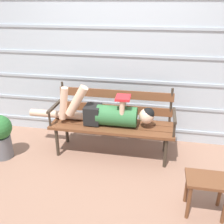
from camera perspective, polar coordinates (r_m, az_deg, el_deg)
name	(u,v)px	position (r m, az deg, el deg)	size (l,w,h in m)	color
ground_plane	(110,159)	(3.42, -0.45, -10.45)	(12.00, 12.00, 0.00)	#936B56
house_siding	(119,55)	(3.55, 1.62, 12.73)	(5.42, 0.08, 2.48)	#B2BCC6
park_bench	(113,119)	(3.35, 0.22, -1.56)	(1.60, 0.48, 0.90)	brown
reclining_person	(106,113)	(3.26, -1.40, -0.29)	(1.69, 0.26, 0.54)	#33703D
footstool	(207,186)	(2.66, 20.50, -15.27)	(0.40, 0.28, 0.40)	brown
potted_plant	(0,134)	(3.59, -23.76, -4.60)	(0.32, 0.32, 0.60)	slate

